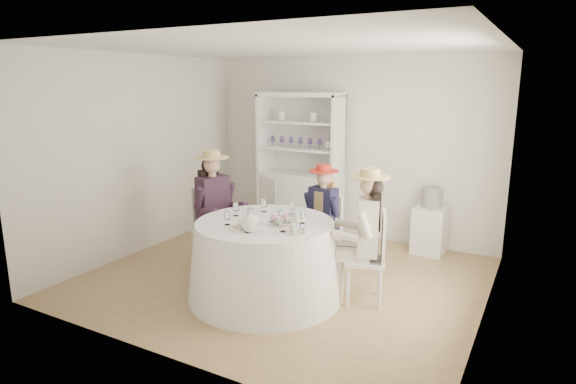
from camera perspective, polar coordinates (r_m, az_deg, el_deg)
The scene contains 23 objects.
ground at distance 5.94m, azimuth -0.47°, elevation -10.12°, with size 4.50×4.50×0.00m, color olive.
ceiling at distance 5.49m, azimuth -0.53°, elevation 16.85°, with size 4.50×4.50×0.00m, color white.
wall_back at distance 7.34m, azimuth 7.20°, elevation 5.16°, with size 4.50×4.50×0.00m, color silver.
wall_front at distance 3.97m, azimuth -14.79°, elevation -1.64°, with size 4.50×4.50×0.00m, color silver.
wall_left at distance 6.93m, azimuth -16.99°, elevation 4.25°, with size 4.50×4.50×0.00m, color silver.
wall_right at distance 4.88m, azimuth 23.18°, elevation 0.39°, with size 4.50×4.50×0.00m, color silver.
tea_table at distance 5.32m, azimuth -2.73°, elevation -7.99°, with size 1.69×1.69×0.86m.
hutch at distance 7.42m, azimuth 1.52°, elevation 0.83°, with size 1.30×0.52×2.18m.
side_table at distance 6.95m, azimuth 16.46°, elevation -4.36°, with size 0.42×0.42×0.65m, color silver.
hatbox at distance 6.83m, azimuth 16.71°, elevation -0.61°, with size 0.28×0.28×0.28m, color black.
guest_left at distance 6.05m, azimuth -8.72°, elevation -1.32°, with size 0.62×0.57×1.51m.
guest_mid at distance 6.02m, azimuth 4.07°, elevation -2.24°, with size 0.50×0.53×1.33m.
guest_right at distance 5.13m, azimuth 9.16°, elevation -4.27°, with size 0.60×0.55×1.46m.
spare_chair at distance 6.82m, azimuth -1.57°, elevation -2.09°, with size 0.58×0.58×1.05m.
teacup_a at distance 5.42m, azimuth -4.46°, elevation -2.43°, with size 0.09×0.09×0.07m, color white.
teacup_b at distance 5.38m, azimuth -0.90°, elevation -2.51°, with size 0.07×0.07×0.07m, color white.
teacup_c at distance 5.22m, azimuth 0.36°, elevation -3.01°, with size 0.08×0.08×0.07m, color white.
flower_bowl at distance 5.09m, azimuth -0.74°, elevation -3.49°, with size 0.22×0.22×0.06m, color white.
flower_arrangement at distance 5.02m, azimuth -0.88°, elevation -3.09°, with size 0.17×0.17×0.06m.
table_teapot at distance 4.83m, azimuth -4.45°, elevation -3.72°, with size 0.27×0.19×0.20m.
sandwich_plate at distance 4.94m, azimuth -5.53°, elevation -4.19°, with size 0.26×0.26×0.06m.
cupcake_stand at distance 4.76m, azimuth 1.15°, elevation -4.03°, with size 0.22×0.22×0.21m.
stemware_set at distance 5.16m, azimuth -2.79°, elevation -2.73°, with size 0.87×0.87×0.15m.
Camera 1 is at (2.68, -4.77, 2.31)m, focal length 30.00 mm.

